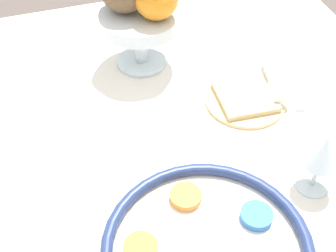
{
  "coord_description": "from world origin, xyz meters",
  "views": [
    {
      "loc": [
        -0.54,
        0.2,
        1.43
      ],
      "look_at": [
        0.05,
        0.01,
        0.8
      ],
      "focal_mm": 50.0,
      "sensor_mm": 36.0,
      "label": 1
    }
  ],
  "objects": [
    {
      "name": "bread_plate",
      "position": [
        0.11,
        -0.18,
        0.77
      ],
      "size": [
        0.17,
        0.17,
        0.02
      ],
      "color": "tan",
      "rests_on": "dining_table"
    },
    {
      "name": "napkin_roll",
      "position": [
        0.13,
        -0.26,
        0.78
      ],
      "size": [
        0.15,
        0.08,
        0.04
      ],
      "color": "white",
      "rests_on": "dining_table"
    },
    {
      "name": "spoon",
      "position": [
        0.12,
        -0.3,
        0.76
      ],
      "size": [
        0.16,
        0.06,
        0.01
      ],
      "color": "silver",
      "rests_on": "dining_table"
    },
    {
      "name": "seder_plate",
      "position": [
        -0.2,
        0.02,
        0.77
      ],
      "size": [
        0.33,
        0.33,
        0.03
      ],
      "color": "white",
      "rests_on": "dining_table"
    },
    {
      "name": "wine_glass",
      "position": [
        -0.13,
        -0.2,
        0.85
      ],
      "size": [
        0.07,
        0.07,
        0.12
      ],
      "color": "silver",
      "rests_on": "dining_table"
    },
    {
      "name": "fruit_stand",
      "position": [
        0.3,
        -0.01,
        0.86
      ],
      "size": [
        0.17,
        0.17,
        0.13
      ],
      "color": "silver",
      "rests_on": "dining_table"
    }
  ]
}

